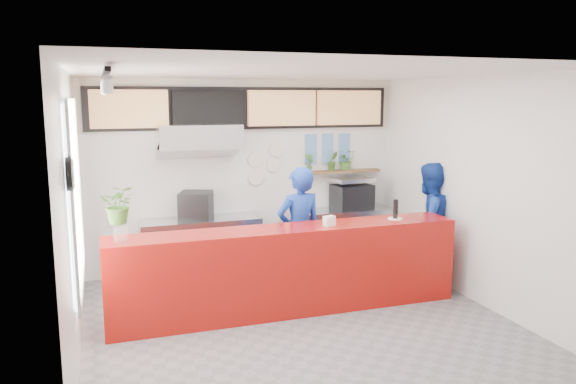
{
  "coord_description": "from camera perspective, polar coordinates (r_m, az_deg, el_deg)",
  "views": [
    {
      "loc": [
        -2.21,
        -6.1,
        2.7
      ],
      "look_at": [
        0.1,
        0.7,
        1.5
      ],
      "focal_mm": 35.0,
      "sensor_mm": 36.0,
      "label": 1
    }
  ],
  "objects": [
    {
      "name": "basil_vase",
      "position": [
        6.51,
        -16.78,
        -1.22
      ],
      "size": [
        0.45,
        0.41,
        0.43
      ],
      "primitive_type": "imported",
      "rotation": [
        0.0,
        0.0,
        -0.2
      ],
      "color": "#3C6C25",
      "rests_on": "glass_vase"
    },
    {
      "name": "ceiling",
      "position": [
        6.49,
        1.18,
        12.13
      ],
      "size": [
        5.0,
        5.0,
        0.0
      ],
      "primitive_type": "plane",
      "rotation": [
        3.14,
        0.0,
        0.0
      ],
      "color": "silver"
    },
    {
      "name": "photo_frame_b",
      "position": [
        9.33,
        4.05,
        5.16
      ],
      "size": [
        0.2,
        0.02,
        0.25
      ],
      "primitive_type": "cube",
      "color": "#598CBF",
      "rests_on": "wall_back"
    },
    {
      "name": "wall_clock_face",
      "position": [
        5.24,
        -21.02,
        1.73
      ],
      "size": [
        0.02,
        0.26,
        0.26
      ],
      "primitive_type": "cylinder",
      "rotation": [
        0.0,
        1.57,
        0.0
      ],
      "color": "white",
      "rests_on": "wall_left"
    },
    {
      "name": "floor",
      "position": [
        7.03,
        1.1,
        -13.11
      ],
      "size": [
        5.0,
        5.0,
        0.0
      ],
      "primitive_type": "plane",
      "color": "slate",
      "rests_on": "ground"
    },
    {
      "name": "window_frame",
      "position": [
        6.48,
        -20.65,
        -0.0
      ],
      "size": [
        0.03,
        2.3,
        2.0
      ],
      "primitive_type": "cube",
      "color": "#B2B5BA",
      "rests_on": "wall_left"
    },
    {
      "name": "herb_b",
      "position": [
        9.31,
        4.56,
        3.16
      ],
      "size": [
        0.18,
        0.15,
        0.32
      ],
      "primitive_type": "imported",
      "rotation": [
        0.0,
        0.0,
        0.03
      ],
      "color": "#3C6C25",
      "rests_on": "herb_shelf"
    },
    {
      "name": "photo_frame_e",
      "position": [
        9.36,
        4.04,
        3.63
      ],
      "size": [
        0.2,
        0.02,
        0.25
      ],
      "primitive_type": "cube",
      "color": "#598CBF",
      "rests_on": "wall_back"
    },
    {
      "name": "photo_frame_f",
      "position": [
        9.48,
        5.71,
        3.69
      ],
      "size": [
        0.2,
        0.02,
        0.25
      ],
      "primitive_type": "cube",
      "color": "#598CBF",
      "rests_on": "wall_back"
    },
    {
      "name": "menu_board_far_right",
      "position": [
        9.35,
        6.22,
        8.51
      ],
      "size": [
        1.1,
        0.1,
        0.55
      ],
      "primitive_type": "cube",
      "color": "tan",
      "rests_on": "wall_back"
    },
    {
      "name": "pepper_mill",
      "position": [
        7.63,
        10.87,
        -1.7
      ],
      "size": [
        0.07,
        0.07,
        0.25
      ],
      "primitive_type": "cylinder",
      "rotation": [
        0.0,
        0.0,
        -0.09
      ],
      "color": "black",
      "rests_on": "white_plate"
    },
    {
      "name": "menu_board_mid_left",
      "position": [
        8.63,
        -8.04,
        8.4
      ],
      "size": [
        1.1,
        0.1,
        0.55
      ],
      "primitive_type": "cube",
      "color": "black",
      "rests_on": "wall_back"
    },
    {
      "name": "dec_plate_a",
      "position": [
        8.94,
        -3.36,
        3.37
      ],
      "size": [
        0.24,
        0.03,
        0.24
      ],
      "primitive_type": "cylinder",
      "rotation": [
        1.57,
        0.0,
        0.0
      ],
      "color": "silver",
      "rests_on": "wall_back"
    },
    {
      "name": "wall_clock_rim",
      "position": [
        5.24,
        -21.34,
        1.72
      ],
      "size": [
        0.05,
        0.3,
        0.3
      ],
      "primitive_type": "cylinder",
      "rotation": [
        0.0,
        1.57,
        0.0
      ],
      "color": "black",
      "rests_on": "wall_left"
    },
    {
      "name": "wall_right",
      "position": [
        7.8,
        18.67,
        0.13
      ],
      "size": [
        0.0,
        5.0,
        5.0
      ],
      "primitive_type": "plane",
      "rotation": [
        1.57,
        0.0,
        -1.57
      ],
      "color": "white",
      "rests_on": "ground"
    },
    {
      "name": "menu_board_far_left",
      "position": [
        8.49,
        -15.82,
        8.12
      ],
      "size": [
        1.1,
        0.1,
        0.55
      ],
      "primitive_type": "cube",
      "color": "tan",
      "rests_on": "wall_back"
    },
    {
      "name": "panini_oven",
      "position": [
        8.56,
        -9.33,
        -1.37
      ],
      "size": [
        0.6,
        0.6,
        0.41
      ],
      "primitive_type": "cube",
      "rotation": [
        0.0,
        0.0,
        -0.37
      ],
      "color": "black",
      "rests_on": "prep_bench"
    },
    {
      "name": "dec_plate_d",
      "position": [
        9.02,
        -1.22,
        4.4
      ],
      "size": [
        0.24,
        0.03,
        0.24
      ],
      "primitive_type": "cylinder",
      "rotation": [
        1.57,
        0.0,
        0.0
      ],
      "color": "silver",
      "rests_on": "wall_back"
    },
    {
      "name": "wall_back",
      "position": [
        8.96,
        -4.32,
        1.76
      ],
      "size": [
        5.0,
        0.0,
        5.0
      ],
      "primitive_type": "plane",
      "rotation": [
        1.57,
        0.0,
        0.0
      ],
      "color": "white",
      "rests_on": "ground"
    },
    {
      "name": "soffit",
      "position": [
        8.84,
        -4.34,
        8.49
      ],
      "size": [
        4.8,
        0.04,
        0.65
      ],
      "primitive_type": "cube",
      "color": "black",
      "rests_on": "wall_back"
    },
    {
      "name": "herb_c",
      "position": [
        9.41,
        5.93,
        3.24
      ],
      "size": [
        0.31,
        0.28,
        0.33
      ],
      "primitive_type": "imported",
      "rotation": [
        0.0,
        0.0,
        0.07
      ],
      "color": "#3C6C25",
      "rests_on": "herb_shelf"
    },
    {
      "name": "staff_center",
      "position": [
        7.62,
        1.15,
        -4.17
      ],
      "size": [
        0.71,
        0.51,
        1.8
      ],
      "primitive_type": "imported",
      "rotation": [
        0.0,
        0.0,
        3.27
      ],
      "color": "navy",
      "rests_on": "ground"
    },
    {
      "name": "glass_vase",
      "position": [
        6.58,
        -16.64,
        -4.12
      ],
      "size": [
        0.2,
        0.2,
        0.2
      ],
      "primitive_type": "cylinder",
      "rotation": [
        0.0,
        0.0,
        0.28
      ],
      "color": "white",
      "rests_on": "service_counter"
    },
    {
      "name": "cream_band",
      "position": [
        8.87,
        -4.39,
        8.81
      ],
      "size": [
        5.0,
        0.02,
        0.8
      ],
      "primitive_type": "cube",
      "color": "beige",
      "rests_on": "wall_back"
    },
    {
      "name": "right_bench",
      "position": [
        9.37,
        5.17,
        -4.45
      ],
      "size": [
        1.8,
        0.6,
        0.9
      ],
      "primitive_type": "cube",
      "color": "#B2B5BA",
      "rests_on": "ground"
    },
    {
      "name": "herb_shelf",
      "position": [
        9.39,
        5.33,
        2.1
      ],
      "size": [
        1.4,
        0.18,
        0.04
      ],
      "primitive_type": "cube",
      "color": "brown",
      "rests_on": "wall_back"
    },
    {
      "name": "dec_plate_c",
      "position": [
        8.98,
        -3.34,
        1.46
      ],
      "size": [
        0.24,
        0.03,
        0.24
      ],
      "primitive_type": "cylinder",
      "rotation": [
        1.57,
        0.0,
        0.0
      ],
      "color": "silver",
      "rests_on": "wall_back"
    },
    {
      "name": "dec_plate_b",
      "position": [
        9.03,
        -1.52,
        2.81
      ],
      "size": [
        0.24,
        0.03,
        0.24
      ],
      "primitive_type": "cylinder",
      "rotation": [
        1.57,
        0.0,
        0.0
      ],
      "color": "silver",
      "rests_on": "wall_back"
    },
    {
      "name": "staff_right",
      "position": [
        8.58,
        14.03,
        -3.0
      ],
      "size": [
        0.98,
        0.83,
        1.78
      ],
      "primitive_type": "imported",
      "rotation": [
        0.0,
        0.0,
        3.35
      ],
      "color": "navy",
      "rests_on": "ground"
    },
    {
      "name": "track_rail",
      "position": [
        6.1,
        -18.07,
        11.28
      ],
      "size": [
        0.05,
        2.4,
        0.04
      ],
      "primitive_type": "cube",
      "color": "black",
      "rests_on": "ceiling"
    },
    {
      "name": "window_pane",
      "position": [
        6.48,
        -20.82,
        -0.01
      ],
      "size": [
        0.04,
        2.2,
        1.9
      ],
      "primitive_type": "cube",
      "color": "silver",
      "rests_on": "wall_left"
    },
    {
      "name": "prep_bench",
      "position": [
        8.71,
        -8.86,
        -5.59
      ],
      "size": [
        1.8,
        0.6,
        0.9
      ],
      "primitive_type": "cube",
      "color": "#B2B5BA",
      "rests_on": "ground"
    },
    {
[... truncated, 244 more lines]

